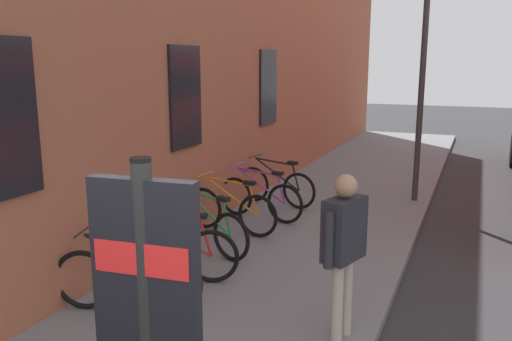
{
  "coord_description": "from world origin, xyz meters",
  "views": [
    {
      "loc": [
        -1.69,
        -0.81,
        2.95
      ],
      "look_at": [
        4.03,
        1.63,
        1.65
      ],
      "focal_mm": 36.69,
      "sensor_mm": 36.0,
      "label": 1
    }
  ],
  "objects_px": {
    "bicycle_end_of_row": "(276,186)",
    "bicycle_by_door": "(173,253)",
    "bicycle_beside_lamp": "(206,228)",
    "street_lamp": "(425,33)",
    "transit_info_sign": "(148,318)",
    "pedestrian_near_bus": "(344,240)",
    "bicycle_far_end": "(128,280)",
    "bicycle_under_window": "(230,210)",
    "bicycle_leaning_wall": "(260,198)"
  },
  "relations": [
    {
      "from": "pedestrian_near_bus",
      "to": "transit_info_sign",
      "type": "bearing_deg",
      "value": 175.07
    },
    {
      "from": "bicycle_by_door",
      "to": "pedestrian_near_bus",
      "type": "distance_m",
      "value": 2.52
    },
    {
      "from": "bicycle_by_door",
      "to": "street_lamp",
      "type": "bearing_deg",
      "value": -23.74
    },
    {
      "from": "bicycle_far_end",
      "to": "transit_info_sign",
      "type": "distance_m",
      "value": 3.57
    },
    {
      "from": "bicycle_under_window",
      "to": "bicycle_end_of_row",
      "type": "xyz_separation_m",
      "value": [
        1.92,
        -0.08,
        -0.0
      ]
    },
    {
      "from": "bicycle_beside_lamp",
      "to": "bicycle_under_window",
      "type": "height_order",
      "value": "same"
    },
    {
      "from": "bicycle_end_of_row",
      "to": "transit_info_sign",
      "type": "relative_size",
      "value": 0.73
    },
    {
      "from": "street_lamp",
      "to": "transit_info_sign",
      "type": "bearing_deg",
      "value": 178.05
    },
    {
      "from": "bicycle_by_door",
      "to": "pedestrian_near_bus",
      "type": "xyz_separation_m",
      "value": [
        -0.53,
        -2.37,
        0.68
      ]
    },
    {
      "from": "pedestrian_near_bus",
      "to": "street_lamp",
      "type": "xyz_separation_m",
      "value": [
        6.04,
        -0.05,
        2.3
      ]
    },
    {
      "from": "bicycle_by_door",
      "to": "bicycle_beside_lamp",
      "type": "height_order",
      "value": "same"
    },
    {
      "from": "bicycle_by_door",
      "to": "bicycle_leaning_wall",
      "type": "bearing_deg",
      "value": 0.42
    },
    {
      "from": "bicycle_leaning_wall",
      "to": "street_lamp",
      "type": "xyz_separation_m",
      "value": [
        2.52,
        -2.45,
        2.98
      ]
    },
    {
      "from": "transit_info_sign",
      "to": "street_lamp",
      "type": "distance_m",
      "value": 9.22
    },
    {
      "from": "bicycle_beside_lamp",
      "to": "bicycle_under_window",
      "type": "distance_m",
      "value": 0.99
    },
    {
      "from": "bicycle_by_door",
      "to": "bicycle_beside_lamp",
      "type": "distance_m",
      "value": 1.11
    },
    {
      "from": "bicycle_by_door",
      "to": "bicycle_end_of_row",
      "type": "bearing_deg",
      "value": 1.38
    },
    {
      "from": "bicycle_leaning_wall",
      "to": "pedestrian_near_bus",
      "type": "relative_size",
      "value": 1.01
    },
    {
      "from": "bicycle_beside_lamp",
      "to": "street_lamp",
      "type": "height_order",
      "value": "street_lamp"
    },
    {
      "from": "bicycle_beside_lamp",
      "to": "pedestrian_near_bus",
      "type": "relative_size",
      "value": 0.97
    },
    {
      "from": "bicycle_by_door",
      "to": "transit_info_sign",
      "type": "relative_size",
      "value": 0.71
    },
    {
      "from": "bicycle_far_end",
      "to": "bicycle_under_window",
      "type": "distance_m",
      "value": 3.03
    },
    {
      "from": "bicycle_by_door",
      "to": "bicycle_end_of_row",
      "type": "height_order",
      "value": "same"
    },
    {
      "from": "street_lamp",
      "to": "bicycle_leaning_wall",
      "type": "bearing_deg",
      "value": 135.83
    },
    {
      "from": "bicycle_beside_lamp",
      "to": "bicycle_under_window",
      "type": "bearing_deg",
      "value": 4.55
    },
    {
      "from": "bicycle_far_end",
      "to": "pedestrian_near_bus",
      "type": "xyz_separation_m",
      "value": [
        0.41,
        -2.39,
        0.68
      ]
    },
    {
      "from": "bicycle_leaning_wall",
      "to": "street_lamp",
      "type": "height_order",
      "value": "street_lamp"
    },
    {
      "from": "bicycle_by_door",
      "to": "bicycle_beside_lamp",
      "type": "bearing_deg",
      "value": 5.31
    },
    {
      "from": "bicycle_far_end",
      "to": "bicycle_by_door",
      "type": "height_order",
      "value": "same"
    },
    {
      "from": "bicycle_end_of_row",
      "to": "bicycle_by_door",
      "type": "bearing_deg",
      "value": -178.62
    },
    {
      "from": "bicycle_far_end",
      "to": "bicycle_leaning_wall",
      "type": "relative_size",
      "value": 0.97
    },
    {
      "from": "transit_info_sign",
      "to": "bicycle_by_door",
      "type": "bearing_deg",
      "value": 30.9
    },
    {
      "from": "bicycle_far_end",
      "to": "bicycle_leaning_wall",
      "type": "height_order",
      "value": "same"
    },
    {
      "from": "transit_info_sign",
      "to": "pedestrian_near_bus",
      "type": "bearing_deg",
      "value": -4.93
    },
    {
      "from": "bicycle_far_end",
      "to": "transit_info_sign",
      "type": "bearing_deg",
      "value": -140.65
    },
    {
      "from": "bicycle_end_of_row",
      "to": "pedestrian_near_bus",
      "type": "xyz_separation_m",
      "value": [
        -4.53,
        -2.47,
        0.68
      ]
    },
    {
      "from": "bicycle_far_end",
      "to": "bicycle_beside_lamp",
      "type": "distance_m",
      "value": 2.05
    },
    {
      "from": "bicycle_by_door",
      "to": "bicycle_end_of_row",
      "type": "xyz_separation_m",
      "value": [
        4.01,
        0.1,
        0.0
      ]
    },
    {
      "from": "bicycle_far_end",
      "to": "bicycle_end_of_row",
      "type": "relative_size",
      "value": 0.98
    },
    {
      "from": "bicycle_far_end",
      "to": "transit_info_sign",
      "type": "height_order",
      "value": "transit_info_sign"
    },
    {
      "from": "bicycle_beside_lamp",
      "to": "street_lamp",
      "type": "bearing_deg",
      "value": -29.82
    },
    {
      "from": "bicycle_under_window",
      "to": "transit_info_sign",
      "type": "distance_m",
      "value": 6.19
    },
    {
      "from": "bicycle_end_of_row",
      "to": "street_lamp",
      "type": "bearing_deg",
      "value": -59.17
    },
    {
      "from": "bicycle_under_window",
      "to": "transit_info_sign",
      "type": "bearing_deg",
      "value": -157.78
    },
    {
      "from": "bicycle_far_end",
      "to": "bicycle_by_door",
      "type": "relative_size",
      "value": 1.0
    },
    {
      "from": "street_lamp",
      "to": "bicycle_end_of_row",
      "type": "bearing_deg",
      "value": 120.83
    },
    {
      "from": "bicycle_leaning_wall",
      "to": "pedestrian_near_bus",
      "type": "bearing_deg",
      "value": -145.76
    },
    {
      "from": "transit_info_sign",
      "to": "pedestrian_near_bus",
      "type": "xyz_separation_m",
      "value": [
        3.01,
        -0.26,
        -0.53
      ]
    },
    {
      "from": "bicycle_beside_lamp",
      "to": "street_lamp",
      "type": "relative_size",
      "value": 0.29
    },
    {
      "from": "bicycle_far_end",
      "to": "bicycle_under_window",
      "type": "xyz_separation_m",
      "value": [
        3.03,
        0.17,
        0.0
      ]
    }
  ]
}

